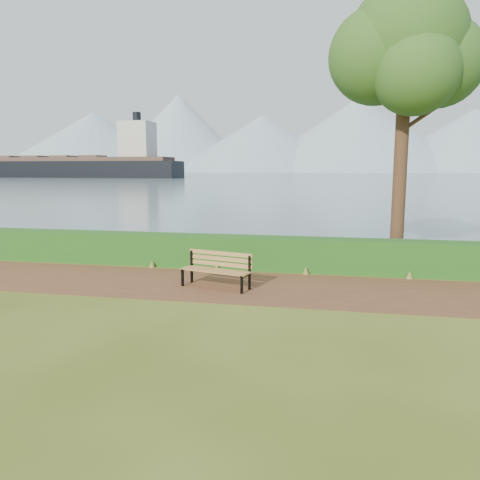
# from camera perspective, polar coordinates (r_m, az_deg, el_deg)

# --- Properties ---
(ground) EXTENTS (140.00, 140.00, 0.00)m
(ground) POSITION_cam_1_polar(r_m,az_deg,el_deg) (12.15, -0.16, -6.01)
(ground) COLOR #415217
(ground) RESTS_ON ground
(path) EXTENTS (40.00, 3.40, 0.01)m
(path) POSITION_cam_1_polar(r_m,az_deg,el_deg) (12.43, 0.11, -5.65)
(path) COLOR #51311B
(path) RESTS_ON ground
(hedge) EXTENTS (32.00, 0.85, 1.00)m
(hedge) POSITION_cam_1_polar(r_m,az_deg,el_deg) (14.53, 1.89, -1.54)
(hedge) COLOR #164814
(hedge) RESTS_ON ground
(water) EXTENTS (700.00, 510.00, 0.00)m
(water) POSITION_cam_1_polar(r_m,az_deg,el_deg) (271.53, 11.00, 7.93)
(water) COLOR slate
(water) RESTS_ON ground
(mountains) EXTENTS (585.00, 190.00, 70.00)m
(mountains) POSITION_cam_1_polar(r_m,az_deg,el_deg) (418.44, 10.01, 11.98)
(mountains) COLOR #849DB0
(mountains) RESTS_ON ground
(bench) EXTENTS (1.94, 1.00, 0.93)m
(bench) POSITION_cam_1_polar(r_m,az_deg,el_deg) (12.23, -2.79, -3.32)
(bench) COLOR black
(bench) RESTS_ON ground
(tree) EXTENTS (4.65, 3.85, 8.96)m
(tree) POSITION_cam_1_polar(r_m,az_deg,el_deg) (16.00, 19.58, 21.14)
(tree) COLOR #3C2518
(tree) RESTS_ON ground
(cargo_ship) EXTENTS (74.93, 13.06, 22.69)m
(cargo_ship) POSITION_cam_1_polar(r_m,az_deg,el_deg) (164.93, -19.08, 8.37)
(cargo_ship) COLOR black
(cargo_ship) RESTS_ON ground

